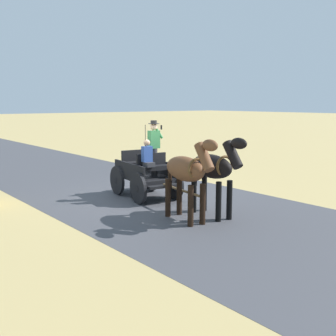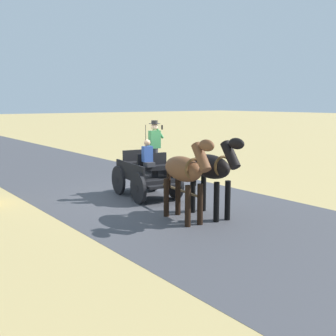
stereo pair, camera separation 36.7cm
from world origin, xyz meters
The scene contains 5 objects.
ground_plane centered at (0.00, 0.00, 0.00)m, with size 200.00×200.00×0.00m, color tan.
road_surface centered at (0.00, 0.00, 0.00)m, with size 6.71×160.00×0.01m, color #424247.
horse_drawn_carriage centered at (-0.05, 0.19, 0.82)m, with size 1.71×4.51×2.50m.
horse_near_side centered at (-0.08, 3.24, 1.32)m, with size 0.73×2.14×2.21m.
horse_off_side centered at (0.77, 3.13, 1.32)m, with size 0.76×2.15×2.21m.
Camera 1 is at (7.78, 11.14, 3.08)m, focal length 45.05 mm.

